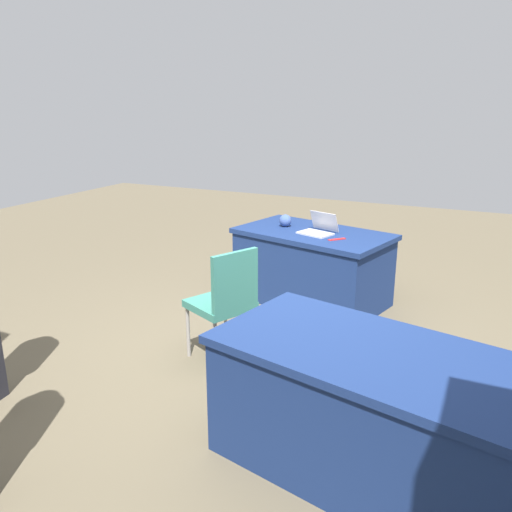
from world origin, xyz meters
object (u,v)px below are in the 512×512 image
Objects in this scene: yarn_ball at (285,221)px; scissors_red at (337,239)px; table_foreground at (312,267)px; table_mid_left at (368,411)px; chair_near_front at (225,298)px; laptop_silver at (318,230)px.

scissors_red is at bearing 155.75° from yarn_ball.
scissors_red is (-0.65, 0.29, -0.06)m from yarn_ball.
yarn_ball is at bearing -13.37° from table_foreground.
scissors_red is (0.84, -2.14, 0.38)m from table_mid_left.
chair_near_front is at bearing 21.60° from scissors_red.
laptop_silver is 3.06× the size of yarn_ball.
laptop_silver is (-0.07, 0.05, 0.41)m from table_foreground.
scissors_red is at bearing -68.48° from table_mid_left.
table_foreground is 0.56m from yarn_ball.
table_foreground is 4.29× the size of laptop_silver.
table_foreground is 0.42m from laptop_silver.
table_foreground is 1.78× the size of chair_near_front.
table_foreground is at bearing 18.06° from chair_near_front.
chair_near_front is at bearing 99.04° from laptop_silver.
laptop_silver reaches higher than scissors_red.
table_mid_left is 2.57m from laptop_silver.
yarn_ball is (0.34, -0.08, 0.44)m from table_foreground.
table_mid_left is 1.98× the size of chair_near_front.
yarn_ball is at bearing 0.07° from laptop_silver.
chair_near_front is 1.53m from laptop_silver.
table_foreground is 13.10× the size of yarn_ball.
yarn_ball is at bearing 30.39° from chair_near_front.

